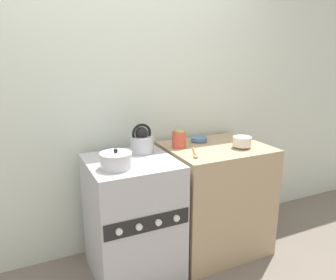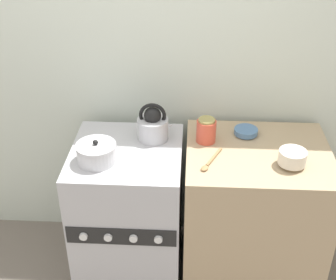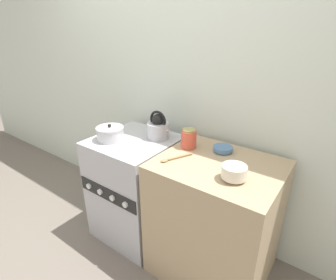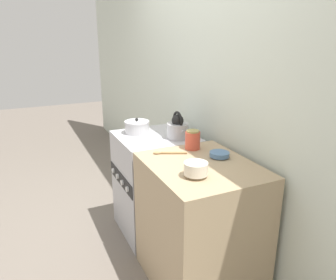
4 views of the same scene
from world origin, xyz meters
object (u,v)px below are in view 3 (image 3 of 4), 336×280
Objects in this scene: enamel_bowl at (234,172)px; small_ceramic_bowl at (223,149)px; kettle at (158,128)px; cooking_pot at (110,133)px; stove at (136,187)px; storage_jar at (189,139)px.

enamel_bowl is 0.37m from small_ceramic_bowl.
cooking_pot is at bearing -137.86° from kettle.
stove is 1.02m from enamel_bowl.
enamel_bowl is at bearing 0.16° from cooking_pot.
cooking_pot is at bearing -159.18° from small_ceramic_bowl.
storage_jar reaches higher than enamel_bowl.
kettle is (0.14, 0.14, 0.53)m from stove.
enamel_bowl is (0.74, -0.25, -0.02)m from kettle.
enamel_bowl is (0.88, -0.11, 0.51)m from stove.
stove is 0.53m from cooking_pot.
enamel_bowl is 0.49m from storage_jar.
small_ceramic_bowl is (0.67, 0.20, 0.48)m from stove.
enamel_bowl is (1.02, 0.00, 0.01)m from cooking_pot.
small_ceramic_bowl is at bearing 6.02° from kettle.
kettle is 0.78m from enamel_bowl.
kettle is 1.65× the size of small_ceramic_bowl.
kettle is at bearing 42.14° from cooking_pot.
kettle is 1.06× the size of cooking_pot.
stove is 0.69m from storage_jar.
small_ceramic_bowl is at bearing 124.46° from enamel_bowl.
kettle is 0.30m from storage_jar.
enamel_bowl is at bearing -7.09° from stove.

